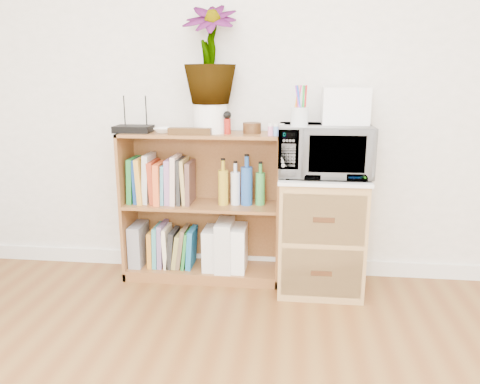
# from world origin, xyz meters

# --- Properties ---
(skirting_board) EXTENTS (4.00, 0.02, 0.10)m
(skirting_board) POSITION_xyz_m (0.00, 2.24, 0.05)
(skirting_board) COLOR white
(skirting_board) RESTS_ON ground
(bookshelf) EXTENTS (1.00, 0.30, 0.95)m
(bookshelf) POSITION_xyz_m (-0.35, 2.10, 0.47)
(bookshelf) COLOR brown
(bookshelf) RESTS_ON ground
(wicker_unit) EXTENTS (0.50, 0.45, 0.70)m
(wicker_unit) POSITION_xyz_m (0.40, 2.02, 0.35)
(wicker_unit) COLOR #9E7542
(wicker_unit) RESTS_ON ground
(microwave) EXTENTS (0.54, 0.37, 0.29)m
(microwave) POSITION_xyz_m (0.40, 2.02, 0.87)
(microwave) COLOR silver
(microwave) RESTS_ON wicker_unit
(pen_cup) EXTENTS (0.10, 0.10, 0.11)m
(pen_cup) POSITION_xyz_m (0.25, 1.94, 1.07)
(pen_cup) COLOR silver
(pen_cup) RESTS_ON microwave
(small_appliance) EXTENTS (0.27, 0.22, 0.21)m
(small_appliance) POSITION_xyz_m (0.51, 2.10, 1.12)
(small_appliance) COLOR white
(small_appliance) RESTS_ON microwave
(router) EXTENTS (0.23, 0.15, 0.04)m
(router) POSITION_xyz_m (-0.77, 2.08, 0.97)
(router) COLOR black
(router) RESTS_ON bookshelf
(white_bowl) EXTENTS (0.13, 0.13, 0.03)m
(white_bowl) POSITION_xyz_m (-0.57, 2.07, 0.97)
(white_bowl) COLOR white
(white_bowl) RESTS_ON bookshelf
(plant_pot) EXTENTS (0.21, 0.21, 0.18)m
(plant_pot) POSITION_xyz_m (-0.29, 2.12, 1.04)
(plant_pot) COLOR white
(plant_pot) RESTS_ON bookshelf
(potted_plant) EXTENTS (0.32, 0.32, 0.58)m
(potted_plant) POSITION_xyz_m (-0.29, 2.12, 1.41)
(potted_plant) COLOR #317C35
(potted_plant) RESTS_ON plant_pot
(trinket_box) EXTENTS (0.26, 0.06, 0.04)m
(trinket_box) POSITION_xyz_m (-0.39, 2.00, 0.97)
(trinket_box) COLOR #33200E
(trinket_box) RESTS_ON bookshelf
(kokeshi_doll) EXTENTS (0.04, 0.04, 0.09)m
(kokeshi_doll) POSITION_xyz_m (-0.18, 2.06, 1.00)
(kokeshi_doll) COLOR maroon
(kokeshi_doll) RESTS_ON bookshelf
(wooden_bowl) EXTENTS (0.11, 0.11, 0.06)m
(wooden_bowl) POSITION_xyz_m (-0.03, 2.11, 0.98)
(wooden_bowl) COLOR #361F0E
(wooden_bowl) RESTS_ON bookshelf
(paint_jars) EXTENTS (0.10, 0.04, 0.05)m
(paint_jars) POSITION_xyz_m (0.12, 2.01, 0.98)
(paint_jars) COLOR pink
(paint_jars) RESTS_ON bookshelf
(file_box) EXTENTS (0.08, 0.22, 0.27)m
(file_box) POSITION_xyz_m (-0.78, 2.10, 0.21)
(file_box) COLOR gray
(file_box) RESTS_ON bookshelf
(magazine_holder_left) EXTENTS (0.08, 0.21, 0.27)m
(magazine_holder_left) POSITION_xyz_m (-0.29, 2.09, 0.20)
(magazine_holder_left) COLOR silver
(magazine_holder_left) RESTS_ON bookshelf
(magazine_holder_mid) EXTENTS (0.10, 0.26, 0.32)m
(magazine_holder_mid) POSITION_xyz_m (-0.20, 2.09, 0.23)
(magazine_holder_mid) COLOR silver
(magazine_holder_mid) RESTS_ON bookshelf
(magazine_holder_right) EXTENTS (0.09, 0.23, 0.29)m
(magazine_holder_right) POSITION_xyz_m (-0.11, 2.09, 0.21)
(magazine_holder_right) COLOR white
(magazine_holder_right) RESTS_ON bookshelf
(cookbooks) EXTENTS (0.41, 0.20, 0.31)m
(cookbooks) POSITION_xyz_m (-0.61, 2.10, 0.64)
(cookbooks) COLOR #1F742E
(cookbooks) RESTS_ON bookshelf
(liquor_bottles) EXTENTS (0.29, 0.07, 0.31)m
(liquor_bottles) POSITION_xyz_m (-0.10, 2.10, 0.64)
(liquor_bottles) COLOR gold
(liquor_bottles) RESTS_ON bookshelf
(lower_books) EXTENTS (0.30, 0.19, 0.29)m
(lower_books) POSITION_xyz_m (-0.56, 2.10, 0.20)
(lower_books) COLOR #BA7420
(lower_books) RESTS_ON bookshelf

